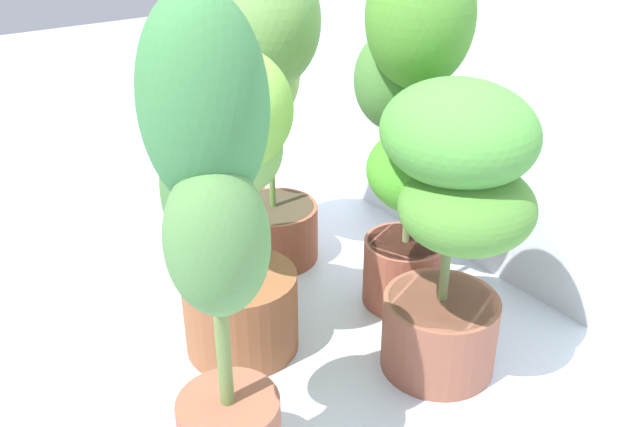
# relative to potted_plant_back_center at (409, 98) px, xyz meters

# --- Properties ---
(ground_plane) EXTENTS (8.00, 8.00, 0.00)m
(ground_plane) POSITION_rel_potted_plant_back_center_xyz_m (-0.04, -0.55, -0.57)
(ground_plane) COLOR silver
(ground_plane) RESTS_ON ground
(potted_plant_back_center) EXTENTS (0.39, 0.32, 0.94)m
(potted_plant_back_center) POSITION_rel_potted_plant_back_center_xyz_m (0.00, 0.00, 0.00)
(potted_plant_back_center) COLOR #984F3B
(potted_plant_back_center) RESTS_ON ground
(potted_plant_front_right) EXTENTS (0.31, 0.23, 0.94)m
(potted_plant_front_right) POSITION_rel_potted_plant_back_center_xyz_m (0.28, -0.68, -0.02)
(potted_plant_front_right) COLOR #93523D
(potted_plant_front_right) RESTS_ON ground
(potted_plant_back_right) EXTENTS (0.51, 0.46, 0.70)m
(potted_plant_back_right) POSITION_rel_potted_plant_back_center_xyz_m (0.27, -0.12, -0.14)
(potted_plant_back_right) COLOR brown
(potted_plant_back_right) RESTS_ON ground
(potted_plant_center) EXTENTS (0.47, 0.42, 0.76)m
(potted_plant_center) POSITION_rel_potted_plant_back_center_xyz_m (-0.08, -0.46, -0.15)
(potted_plant_center) COLOR brown
(potted_plant_center) RESTS_ON ground
(potted_plant_back_left) EXTENTS (0.41, 0.35, 0.90)m
(potted_plant_back_left) POSITION_rel_potted_plant_back_center_xyz_m (-0.41, -0.16, -0.04)
(potted_plant_back_left) COLOR brown
(potted_plant_back_left) RESTS_ON ground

